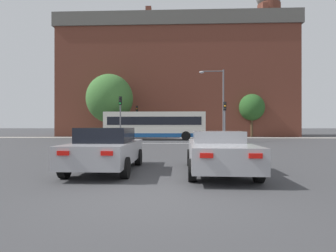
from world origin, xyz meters
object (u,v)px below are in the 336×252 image
at_px(traffic_light_far_left, 137,116).
at_px(traffic_light_near_right, 225,115).
at_px(car_roadster_right, 218,151).
at_px(pedestrian_waiting, 166,130).
at_px(traffic_light_near_left, 120,112).
at_px(car_saloon_left, 107,149).
at_px(bus_crossing_lead, 155,125).
at_px(street_lamp_junction, 219,97).

relative_size(traffic_light_far_left, traffic_light_near_right, 1.12).
relative_size(car_roadster_right, pedestrian_waiting, 2.72).
distance_m(traffic_light_near_left, pedestrian_waiting, 11.80).
distance_m(car_saloon_left, car_roadster_right, 3.81).
bearing_deg(car_saloon_left, traffic_light_far_left, 96.44).
bearing_deg(traffic_light_near_right, traffic_light_far_left, 133.94).
height_order(traffic_light_near_left, traffic_light_far_left, traffic_light_near_left).
height_order(car_roadster_right, bus_crossing_lead, bus_crossing_lead).
distance_m(traffic_light_near_right, street_lamp_junction, 2.94).
xyz_separation_m(car_saloon_left, street_lamp_junction, (6.62, 17.70, 3.72)).
bearing_deg(traffic_light_far_left, pedestrian_waiting, 11.78).
bearing_deg(pedestrian_waiting, bus_crossing_lead, 157.81).
bearing_deg(traffic_light_near_left, pedestrian_waiting, 70.81).
height_order(bus_crossing_lead, traffic_light_far_left, traffic_light_far_left).
distance_m(car_saloon_left, street_lamp_junction, 19.26).
height_order(traffic_light_near_right, pedestrian_waiting, traffic_light_near_right).
relative_size(traffic_light_near_left, traffic_light_near_right, 1.14).
height_order(car_saloon_left, pedestrian_waiting, pedestrian_waiting).
relative_size(traffic_light_near_left, pedestrian_waiting, 2.43).
distance_m(bus_crossing_lead, traffic_light_near_right, 8.67).
bearing_deg(pedestrian_waiting, traffic_light_far_left, 89.34).
bearing_deg(bus_crossing_lead, traffic_light_far_left, 29.40).
bearing_deg(car_saloon_left, pedestrian_waiting, 87.88).
distance_m(street_lamp_junction, pedestrian_waiting, 11.02).
distance_m(bus_crossing_lead, traffic_light_near_left, 5.97).
distance_m(bus_crossing_lead, street_lamp_junction, 7.86).
distance_m(car_roadster_right, bus_crossing_lead, 21.14).
bearing_deg(traffic_light_near_right, car_roadster_right, -100.88).
distance_m(traffic_light_far_left, street_lamp_junction, 12.59).
height_order(car_roadster_right, traffic_light_far_left, traffic_light_far_left).
height_order(bus_crossing_lead, traffic_light_near_left, traffic_light_near_left).
bearing_deg(bus_crossing_lead, street_lamp_junction, -113.04).
height_order(car_saloon_left, street_lamp_junction, street_lamp_junction).
height_order(traffic_light_near_left, traffic_light_near_right, traffic_light_near_left).
bearing_deg(street_lamp_junction, pedestrian_waiting, 123.26).
height_order(car_roadster_right, traffic_light_near_right, traffic_light_near_right).
xyz_separation_m(bus_crossing_lead, traffic_light_near_left, (-2.82, -5.12, 1.23)).
distance_m(car_roadster_right, traffic_light_near_right, 16.04).
bearing_deg(car_saloon_left, traffic_light_near_left, 100.60).
bearing_deg(street_lamp_junction, traffic_light_near_right, -85.07).
height_order(car_saloon_left, traffic_light_near_left, traffic_light_near_left).
bearing_deg(bus_crossing_lead, traffic_light_near_right, -126.30).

